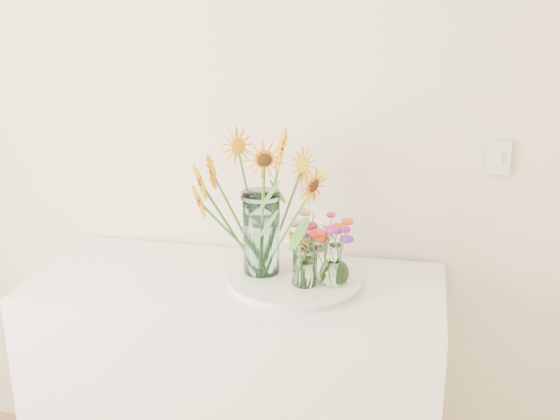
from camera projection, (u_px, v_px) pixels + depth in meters
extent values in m
cube|color=white|center=(238.00, 395.00, 2.53)|extent=(1.40, 0.60, 0.90)
cylinder|color=white|center=(294.00, 281.00, 2.36)|extent=(0.43, 0.43, 0.02)
cylinder|color=#9AC9CE|center=(261.00, 233.00, 2.34)|extent=(0.12, 0.12, 0.29)
cylinder|color=white|center=(305.00, 267.00, 2.26)|extent=(0.09, 0.09, 0.14)
cylinder|color=white|center=(315.00, 254.00, 2.38)|extent=(0.09, 0.09, 0.12)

